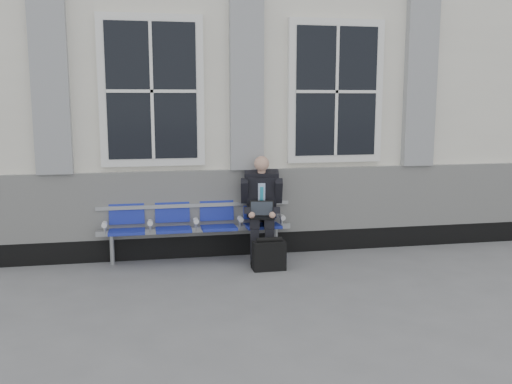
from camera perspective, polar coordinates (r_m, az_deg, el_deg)
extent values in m
plane|color=slate|center=(6.92, 8.70, -8.94)|extent=(70.00, 70.00, 0.00)
cube|color=white|center=(9.93, 2.12, 8.99)|extent=(14.00, 4.00, 4.20)
cube|color=black|center=(8.22, 5.27, -4.84)|extent=(14.00, 0.10, 0.30)
cube|color=silver|center=(8.08, 5.35, -0.73)|extent=(14.00, 0.08, 0.90)
cube|color=#939598|center=(7.70, -19.92, 10.60)|extent=(0.45, 0.14, 2.40)
cube|color=#939598|center=(7.74, -0.95, 11.14)|extent=(0.45, 0.14, 2.40)
cube|color=#939598|center=(8.54, 16.10, 10.61)|extent=(0.45, 0.14, 2.40)
cube|color=white|center=(7.64, -10.39, 9.89)|extent=(1.35, 0.10, 1.95)
cube|color=black|center=(7.59, -10.38, 9.89)|extent=(1.15, 0.02, 1.75)
cube|color=white|center=(8.07, 7.94, 9.91)|extent=(1.35, 0.10, 1.95)
cube|color=black|center=(8.02, 8.05, 9.91)|extent=(1.15, 0.02, 1.75)
cube|color=#9EA0A3|center=(7.70, -6.04, -3.75)|extent=(2.60, 0.07, 0.07)
cube|color=#9EA0A3|center=(7.75, -6.16, -1.32)|extent=(2.60, 0.05, 0.05)
cylinder|color=#9EA0A3|center=(7.74, -14.19, -5.64)|extent=(0.06, 0.06, 0.39)
cylinder|color=#9EA0A3|center=(7.92, 1.97, -5.02)|extent=(0.06, 0.06, 0.39)
cube|color=#142297|center=(7.59, -12.79, -3.89)|extent=(0.46, 0.42, 0.07)
cube|color=#142297|center=(7.74, -12.82, -1.67)|extent=(0.46, 0.10, 0.40)
cube|color=#142297|center=(7.59, -8.25, -3.75)|extent=(0.46, 0.42, 0.07)
cube|color=#142297|center=(7.75, -8.38, -1.53)|extent=(0.46, 0.10, 0.40)
cube|color=#142297|center=(7.64, -3.75, -3.58)|extent=(0.46, 0.42, 0.07)
cube|color=#142297|center=(7.80, -3.97, -1.38)|extent=(0.46, 0.10, 0.40)
cube|color=#142297|center=(7.74, 0.67, -3.40)|extent=(0.46, 0.42, 0.07)
cube|color=#142297|center=(7.89, 0.36, -1.23)|extent=(0.46, 0.10, 0.40)
cylinder|color=white|center=(7.61, -14.92, -3.16)|extent=(0.07, 0.12, 0.07)
cylinder|color=white|center=(7.59, -10.55, -3.04)|extent=(0.07, 0.12, 0.07)
cylinder|color=white|center=(7.62, -6.03, -2.89)|extent=(0.07, 0.12, 0.07)
cylinder|color=white|center=(7.69, -1.57, -2.72)|extent=(0.07, 0.12, 0.07)
cylinder|color=white|center=(7.81, 2.64, -2.55)|extent=(0.07, 0.12, 0.07)
cube|color=black|center=(7.49, -0.13, -7.05)|extent=(0.15, 0.26, 0.09)
cube|color=black|center=(7.49, 1.35, -7.05)|extent=(0.15, 0.26, 0.09)
cube|color=black|center=(7.49, -0.13, -5.45)|extent=(0.14, 0.14, 0.47)
cube|color=black|center=(7.50, 1.34, -5.44)|extent=(0.14, 0.14, 0.47)
cube|color=black|center=(7.63, -0.14, -2.92)|extent=(0.21, 0.45, 0.13)
cube|color=black|center=(7.63, 1.30, -2.92)|extent=(0.21, 0.45, 0.13)
cube|color=black|center=(7.76, 0.55, -0.34)|extent=(0.45, 0.39, 0.61)
cube|color=#C2D7FF|center=(7.64, 0.57, -0.34)|extent=(0.11, 0.11, 0.34)
cube|color=#2BA7CB|center=(7.64, 0.57, -0.49)|extent=(0.06, 0.08, 0.28)
cube|color=black|center=(7.69, 0.56, 1.74)|extent=(0.49, 0.31, 0.14)
cylinder|color=tan|center=(7.63, 0.57, 2.19)|extent=(0.11, 0.11, 0.10)
sphere|color=tan|center=(7.56, 0.58, 2.86)|extent=(0.20, 0.20, 0.20)
cube|color=black|center=(7.65, -1.16, 0.11)|extent=(0.14, 0.28, 0.36)
cube|color=black|center=(7.66, 2.29, 0.11)|extent=(0.14, 0.28, 0.36)
cube|color=black|center=(7.52, -0.87, -1.83)|extent=(0.14, 0.31, 0.13)
cube|color=black|center=(7.53, 2.05, -1.83)|extent=(0.14, 0.31, 0.13)
sphere|color=tan|center=(7.40, -0.43, -2.32)|extent=(0.09, 0.09, 0.09)
sphere|color=tan|center=(7.40, 1.65, -2.32)|extent=(0.09, 0.09, 0.09)
cube|color=black|center=(7.48, 0.60, -2.56)|extent=(0.35, 0.27, 0.02)
cube|color=black|center=(7.57, 0.58, -1.65)|extent=(0.33, 0.14, 0.20)
cube|color=black|center=(7.56, 0.58, -1.66)|extent=(0.29, 0.12, 0.17)
cube|color=black|center=(7.27, 1.32, -6.39)|extent=(0.42, 0.18, 0.37)
cylinder|color=black|center=(7.22, 1.32, -4.80)|extent=(0.33, 0.07, 0.07)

